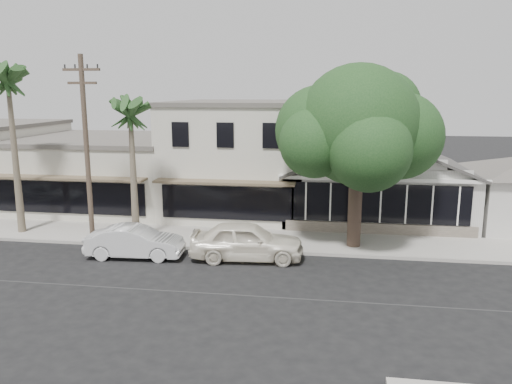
% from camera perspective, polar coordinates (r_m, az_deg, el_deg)
% --- Properties ---
extents(ground, '(140.00, 140.00, 0.00)m').
position_cam_1_polar(ground, '(18.53, 0.34, -11.86)').
color(ground, black).
rests_on(ground, ground).
extents(sidewalk_north, '(90.00, 3.50, 0.15)m').
position_cam_1_polar(sidewalk_north, '(26.79, -14.74, -4.64)').
color(sidewalk_north, '#9E9991').
rests_on(sidewalk_north, ground).
extents(corner_shop, '(10.40, 8.60, 5.10)m').
position_cam_1_polar(corner_shop, '(29.80, 13.42, 2.05)').
color(corner_shop, silver).
rests_on(corner_shop, ground).
extents(row_building_near, '(8.00, 10.00, 6.50)m').
position_cam_1_polar(row_building_near, '(31.09, -1.56, 3.92)').
color(row_building_near, beige).
rests_on(row_building_near, ground).
extents(row_building_midnear, '(10.00, 10.00, 4.20)m').
position_cam_1_polar(row_building_midnear, '(34.00, -16.67, 2.14)').
color(row_building_midnear, silver).
rests_on(row_building_midnear, ground).
extents(utility_pole, '(1.80, 0.24, 9.00)m').
position_cam_1_polar(utility_pole, '(24.96, -18.81, 5.00)').
color(utility_pole, brown).
rests_on(utility_pole, ground).
extents(car_0, '(5.14, 2.42, 1.70)m').
position_cam_1_polar(car_0, '(22.09, -1.07, -5.60)').
color(car_0, white).
rests_on(car_0, ground).
extents(car_1, '(4.41, 1.80, 1.42)m').
position_cam_1_polar(car_1, '(23.06, -13.67, -5.56)').
color(car_1, silver).
rests_on(car_1, ground).
extents(shade_tree, '(7.74, 7.00, 8.59)m').
position_cam_1_polar(shade_tree, '(23.44, 11.39, 7.14)').
color(shade_tree, '#4A382D').
rests_on(shade_tree, ground).
extents(palm_east, '(2.64, 2.64, 7.51)m').
position_cam_1_polar(palm_east, '(24.39, -14.18, 8.88)').
color(palm_east, '#726651').
rests_on(palm_east, ground).
extents(palm_mid, '(3.36, 3.36, 9.13)m').
position_cam_1_polar(palm_mid, '(27.88, -26.51, 11.35)').
color(palm_mid, '#726651').
rests_on(palm_mid, ground).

